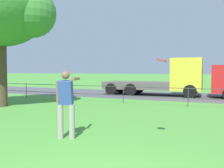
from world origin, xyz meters
name	(u,v)px	position (x,y,z in m)	size (l,w,h in m)	color
street_strip	(198,97)	(0.00, 15.70, 0.00)	(80.00, 6.83, 0.01)	#4C4C51
park_fence	(188,94)	(0.00, 10.28, 0.67)	(35.70, 0.04, 1.00)	#333833
person_thrower	(66,102)	(-2.28, 2.71, 1.00)	(0.49, 0.87, 1.84)	gray
frisbee	(161,60)	(0.18, 3.33, 2.12)	(0.34, 0.34, 0.09)	red
flatbed_truck_far_right	(166,79)	(-2.26, 15.72, 1.22)	(7.38, 2.65, 2.75)	yellow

